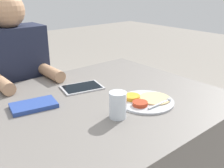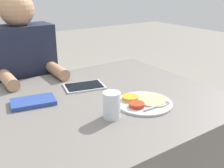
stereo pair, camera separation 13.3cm
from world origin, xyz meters
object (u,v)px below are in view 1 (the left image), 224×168
(thali_tray, at_px, (146,101))
(tablet_device, at_px, (82,87))
(person_diner, at_px, (19,96))
(drinking_glass, at_px, (118,105))
(red_notebook, at_px, (34,106))

(thali_tray, bearing_deg, tablet_device, 109.91)
(tablet_device, distance_m, person_diner, 0.51)
(thali_tray, height_order, person_diner, person_diner)
(thali_tray, distance_m, drinking_glass, 0.21)
(red_notebook, bearing_deg, thali_tray, -34.53)
(person_diner, distance_m, drinking_glass, 0.86)
(drinking_glass, bearing_deg, tablet_device, 79.09)
(thali_tray, height_order, red_notebook, thali_tray)
(person_diner, bearing_deg, red_notebook, -102.35)
(red_notebook, distance_m, person_diner, 0.54)
(person_diner, bearing_deg, thali_tray, -68.17)
(thali_tray, distance_m, person_diner, 0.88)
(person_diner, xyz_separation_m, drinking_glass, (0.12, -0.83, 0.20))
(red_notebook, bearing_deg, tablet_device, 10.04)
(tablet_device, xyz_separation_m, person_diner, (-0.19, 0.45, -0.15))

